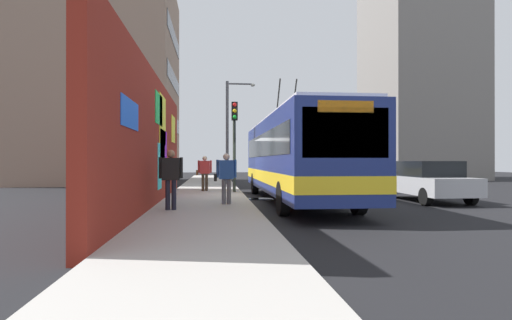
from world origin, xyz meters
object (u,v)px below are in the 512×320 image
(pedestrian_midblock, at_px, (205,170))
(pedestrian_at_curb, at_px, (226,174))
(pedestrian_near_wall, at_px, (171,174))
(parked_car_dark_gray, at_px, (366,175))
(city_bus, at_px, (294,155))
(parked_car_silver, at_px, (426,180))
(traffic_light, at_px, (234,131))
(street_lamp, at_px, (231,125))

(pedestrian_midblock, distance_m, pedestrian_at_curb, 6.19)
(pedestrian_near_wall, bearing_deg, parked_car_dark_gray, -45.33)
(city_bus, distance_m, parked_car_silver, 5.30)
(city_bus, xyz_separation_m, parked_car_silver, (-0.33, -5.20, -0.97))
(pedestrian_near_wall, height_order, pedestrian_at_curb, pedestrian_near_wall)
(city_bus, relative_size, pedestrian_midblock, 7.45)
(parked_car_dark_gray, bearing_deg, pedestrian_at_curb, 135.52)
(traffic_light, bearing_deg, parked_car_silver, -115.51)
(pedestrian_midblock, relative_size, traffic_light, 0.40)
(parked_car_dark_gray, distance_m, pedestrian_at_curb, 11.28)
(pedestrian_midblock, xyz_separation_m, street_lamp, (5.62, -1.49, 2.70))
(city_bus, height_order, traffic_light, city_bus)
(pedestrian_midblock, relative_size, pedestrian_at_curb, 0.99)
(pedestrian_near_wall, distance_m, traffic_light, 7.18)
(pedestrian_midblock, xyz_separation_m, pedestrian_near_wall, (-7.54, 0.83, 0.07))
(city_bus, height_order, pedestrian_at_curb, city_bus)
(parked_car_dark_gray, bearing_deg, pedestrian_midblock, 102.37)
(pedestrian_at_curb, height_order, street_lamp, street_lamp)
(city_bus, xyz_separation_m, street_lamp, (9.73, 2.04, 2.02))
(pedestrian_at_curb, distance_m, traffic_light, 5.53)
(city_bus, relative_size, parked_car_silver, 2.72)
(pedestrian_midblock, xyz_separation_m, pedestrian_at_curb, (-6.13, -0.83, 0.01))
(street_lamp, bearing_deg, parked_car_dark_gray, -117.09)
(pedestrian_midblock, distance_m, street_lamp, 6.41)
(parked_car_dark_gray, height_order, pedestrian_at_curb, pedestrian_at_curb)
(parked_car_silver, relative_size, pedestrian_near_wall, 2.59)
(parked_car_silver, bearing_deg, parked_car_dark_gray, 0.00)
(pedestrian_midblock, bearing_deg, pedestrian_at_curb, -172.28)
(pedestrian_at_curb, bearing_deg, traffic_light, -6.05)
(traffic_light, bearing_deg, pedestrian_near_wall, 161.45)
(parked_car_dark_gray, distance_m, traffic_light, 8.16)
(traffic_light, relative_size, street_lamp, 0.65)
(parked_car_silver, xyz_separation_m, pedestrian_at_curb, (-1.69, 7.90, 0.30))
(pedestrian_at_curb, xyz_separation_m, street_lamp, (11.75, -0.66, 2.69))
(pedestrian_midblock, bearing_deg, parked_car_dark_gray, -77.63)
(city_bus, relative_size, street_lamp, 1.95)
(parked_car_dark_gray, relative_size, street_lamp, 0.73)
(parked_car_dark_gray, xyz_separation_m, traffic_light, (-2.85, 7.35, 2.12))
(city_bus, bearing_deg, parked_car_dark_gray, -40.79)
(parked_car_silver, distance_m, traffic_light, 8.41)
(parked_car_silver, height_order, traffic_light, traffic_light)
(city_bus, height_order, parked_car_silver, city_bus)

